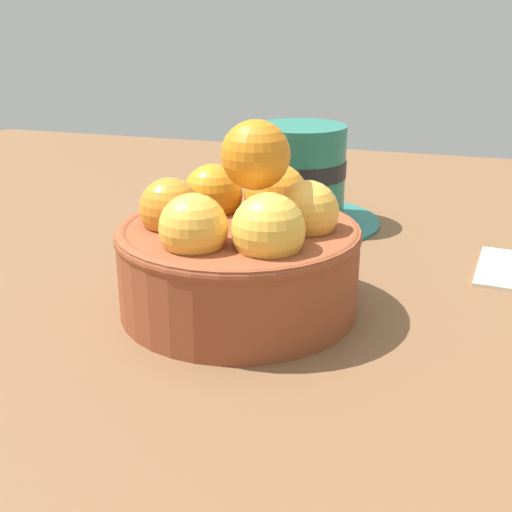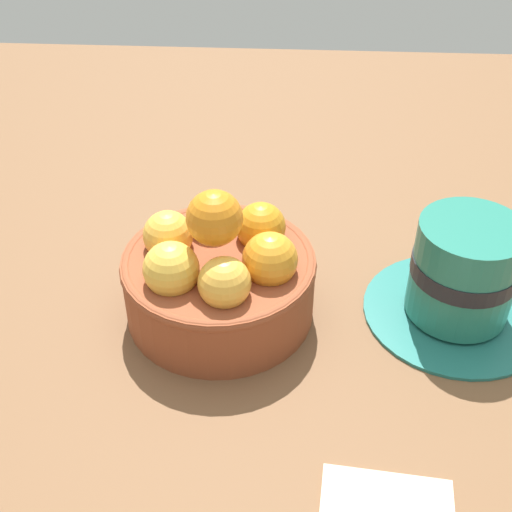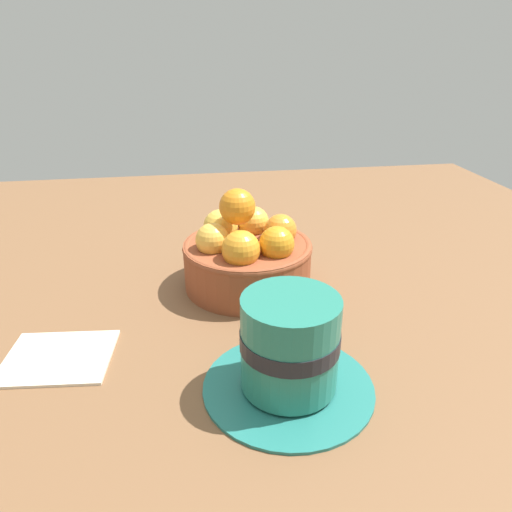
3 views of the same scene
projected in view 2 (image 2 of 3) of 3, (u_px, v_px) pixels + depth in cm
name	position (u px, v px, depth cm)	size (l,w,h in cm)	color
ground_plane	(221.00, 326.00, 58.85)	(119.25, 110.67, 3.51)	brown
terracotta_bowl	(219.00, 273.00, 55.10)	(15.85, 15.85, 12.61)	brown
coffee_cup	(463.00, 276.00, 54.95)	(15.25, 15.25, 9.08)	#226D65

